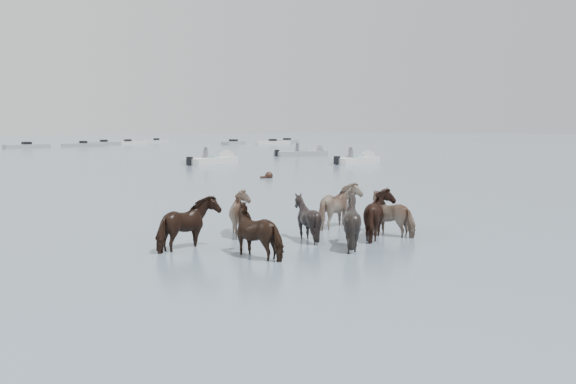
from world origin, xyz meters
TOP-DOWN VIEW (x-y plane):
  - ground at (0.00, 0.00)m, footprint 400.00×400.00m
  - pony_herd at (1.28, 1.82)m, footprint 7.01×4.12m
  - swimming_pony at (9.81, 17.64)m, footprint 0.72×0.44m
  - motorboat_c at (13.39, 30.91)m, footprint 5.67×4.05m
  - motorboat_d at (22.62, 24.96)m, footprint 5.11×2.73m
  - motorboat_e at (26.05, 36.65)m, footprint 5.74×2.34m

SIDE VIEW (x-z plane):
  - ground at x=0.00m, z-range 0.00..0.00m
  - swimming_pony at x=9.81m, z-range -0.12..0.32m
  - motorboat_c at x=13.39m, z-range -0.73..1.19m
  - motorboat_e at x=26.05m, z-range -0.73..1.19m
  - motorboat_d at x=22.62m, z-range -0.73..1.19m
  - pony_herd at x=1.28m, z-range -0.21..1.21m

